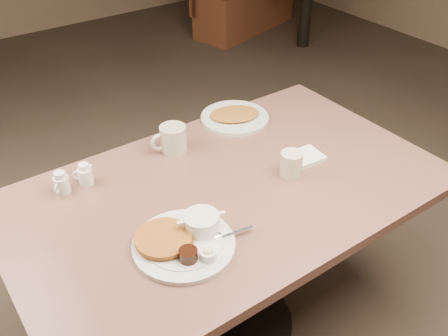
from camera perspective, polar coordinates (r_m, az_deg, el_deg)
diner_table at (r=1.82m, az=0.37°, el=-6.46°), size 1.50×0.90×0.75m
main_plate at (r=1.49m, az=-4.55°, el=-8.08°), size 0.40×0.38×0.07m
coffee_mug_near at (r=1.76m, az=7.78°, el=0.55°), size 0.12×0.10×0.09m
napkin at (r=1.87m, az=9.26°, el=1.23°), size 0.14×0.12×0.02m
coffee_mug_far at (r=1.88m, az=-5.98°, el=3.38°), size 0.15×0.11×0.10m
creamer_left at (r=1.75m, az=-18.21°, el=-1.67°), size 0.07×0.07×0.08m
creamer_right at (r=1.77m, az=-15.70°, el=-0.74°), size 0.07×0.06×0.08m
hash_plate at (r=2.09m, az=1.24°, el=5.95°), size 0.37×0.37×0.04m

